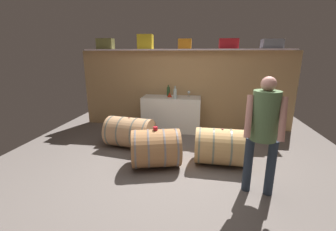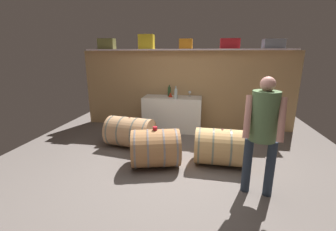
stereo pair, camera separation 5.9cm
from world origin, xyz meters
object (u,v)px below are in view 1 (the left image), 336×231
at_px(wine_barrel_flank, 130,132).
at_px(toolcase_yellow, 145,42).
at_px(wine_bottle_green, 168,91).
at_px(tasting_cup, 155,128).
at_px(toolcase_orange, 185,44).
at_px(winemaker_pouring, 264,125).
at_px(red_funnel, 170,95).
at_px(toolcase_olive, 105,44).
at_px(toolcase_red, 229,44).
at_px(wine_bottle_clear, 175,93).
at_px(wine_barrel_near, 156,148).
at_px(work_cabinet, 171,114).
at_px(toolcase_grey, 272,44).
at_px(wine_glass, 189,92).
at_px(wine_barrel_far, 221,147).

bearing_deg(wine_barrel_flank, toolcase_yellow, 98.11).
relative_size(wine_bottle_green, tasting_cup, 3.62).
relative_size(toolcase_orange, wine_barrel_flank, 0.30).
bearing_deg(winemaker_pouring, red_funnel, -45.76).
bearing_deg(winemaker_pouring, toolcase_olive, -28.07).
xyz_separation_m(toolcase_red, wine_bottle_clear, (-1.18, -0.41, -1.10)).
bearing_deg(tasting_cup, wine_barrel_near, -0.00).
xyz_separation_m(toolcase_orange, winemaker_pouring, (1.22, -2.66, -1.10)).
bearing_deg(work_cabinet, toolcase_yellow, 162.73).
height_order(toolcase_grey, wine_bottle_clear, toolcase_grey).
bearing_deg(toolcase_red, work_cabinet, -172.66).
xyz_separation_m(toolcase_yellow, tasting_cup, (0.65, -2.12, -1.46)).
bearing_deg(red_funnel, wine_bottle_clear, -51.47).
height_order(wine_glass, winemaker_pouring, winemaker_pouring).
xyz_separation_m(toolcase_red, toolcase_grey, (0.94, 0.00, -0.01)).
xyz_separation_m(toolcase_yellow, wine_bottle_green, (0.57, -0.09, -1.16)).
bearing_deg(wine_glass, toolcase_olive, 178.50).
xyz_separation_m(toolcase_red, winemaker_pouring, (0.22, -2.66, -1.10)).
relative_size(wine_bottle_clear, tasting_cup, 3.92).
bearing_deg(red_funnel, tasting_cup, -88.94).
bearing_deg(work_cabinet, wine_glass, 20.50).
xyz_separation_m(toolcase_red, wine_barrel_far, (-0.21, -1.88, -1.76)).
distance_m(wine_barrel_far, tasting_cup, 1.17).
height_order(toolcase_orange, work_cabinet, toolcase_orange).
relative_size(work_cabinet, winemaker_pouring, 0.89).
distance_m(wine_glass, red_funnel, 0.48).
bearing_deg(toolcase_yellow, wine_bottle_clear, -30.31).
xyz_separation_m(toolcase_grey, wine_bottle_clear, (-2.12, -0.41, -1.09)).
height_order(red_funnel, wine_barrel_near, red_funnel).
distance_m(toolcase_red, wine_barrel_far, 2.58).
bearing_deg(toolcase_orange, toolcase_grey, -1.14).
height_order(wine_bottle_green, tasting_cup, wine_bottle_green).
height_order(toolcase_red, wine_glass, toolcase_red).
distance_m(toolcase_orange, wine_bottle_green, 1.17).
bearing_deg(red_funnel, wine_bottle_green, 110.60).
bearing_deg(wine_bottle_green, red_funnel, -69.40).
xyz_separation_m(tasting_cup, winemaker_pouring, (1.52, -0.54, 0.30)).
relative_size(toolcase_olive, tasting_cup, 5.37).
height_order(toolcase_orange, tasting_cup, toolcase_orange).
bearing_deg(toolcase_orange, wine_glass, -25.24).
bearing_deg(toolcase_orange, toolcase_olive, 178.86).
relative_size(wine_barrel_flank, winemaker_pouring, 0.64).
bearing_deg(winemaker_pouring, toolcase_red, -73.51).
bearing_deg(wine_glass, wine_bottle_clear, -130.01).
height_order(toolcase_red, wine_bottle_green, toolcase_red).
xyz_separation_m(toolcase_olive, wine_bottle_green, (1.59, -0.09, -1.12)).
distance_m(toolcase_yellow, work_cabinet, 1.84).
bearing_deg(wine_barrel_near, wine_barrel_far, -2.57).
xyz_separation_m(toolcase_orange, toolcase_red, (1.00, 0.00, 0.00)).
bearing_deg(toolcase_grey, wine_barrel_near, -138.27).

